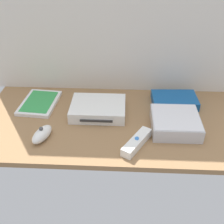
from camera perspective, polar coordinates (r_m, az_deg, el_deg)
name	(u,v)px	position (r cm, az deg, el deg)	size (l,w,h in cm)	color
ground_plane	(112,123)	(107.92, 0.00, -2.19)	(100.00, 48.00, 2.00)	#936D47
back_wall	(115,16)	(115.58, 0.64, 18.66)	(110.00, 1.20, 64.00)	silver
game_console	(98,109)	(110.34, -2.81, 0.71)	(21.06, 16.56, 4.40)	white
mini_computer	(175,122)	(104.50, 12.60, -2.07)	(17.11, 17.11, 5.30)	silver
game_case	(40,103)	(120.10, -14.35, 1.80)	(15.14, 20.07, 1.56)	white
network_router	(174,100)	(118.98, 12.42, 2.31)	(18.50, 12.94, 3.40)	#145193
remote_wand	(137,142)	(95.55, 4.98, -6.07)	(10.70, 14.54, 3.40)	white
remote_nunchuk	(42,134)	(100.57, -13.89, -4.35)	(7.50, 10.90, 5.10)	white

